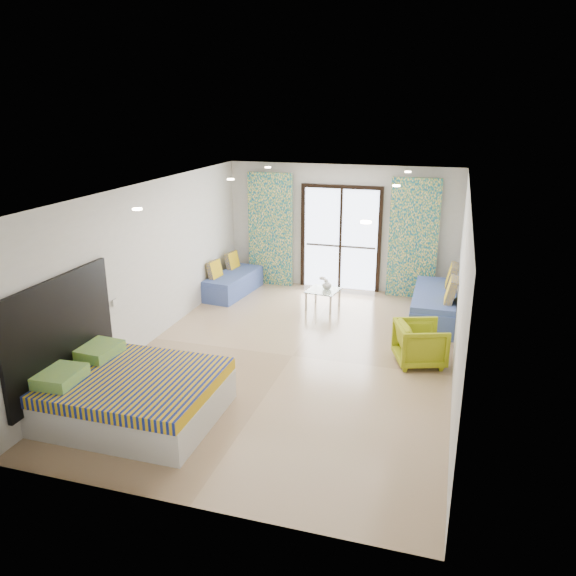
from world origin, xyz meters
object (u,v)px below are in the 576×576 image
(bed, at_px, (132,395))
(daybed_left, at_px, (233,282))
(coffee_table, at_px, (323,292))
(armchair, at_px, (420,342))
(daybed_right, at_px, (435,305))

(bed, xyz_separation_m, daybed_left, (-0.64, 5.04, -0.06))
(coffee_table, height_order, armchair, armchair)
(daybed_left, relative_size, armchair, 2.29)
(bed, height_order, daybed_left, daybed_left)
(bed, height_order, armchair, armchair)
(armchair, bearing_deg, daybed_left, 40.99)
(armchair, bearing_deg, coffee_table, 26.18)
(daybed_left, relative_size, coffee_table, 2.51)
(daybed_right, relative_size, armchair, 2.72)
(daybed_right, height_order, coffee_table, daybed_right)
(daybed_right, relative_size, coffee_table, 2.98)
(daybed_left, distance_m, armchair, 4.73)
(coffee_table, bearing_deg, daybed_right, -0.42)
(bed, xyz_separation_m, armchair, (3.46, 2.67, 0.06))
(bed, relative_size, armchair, 2.89)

